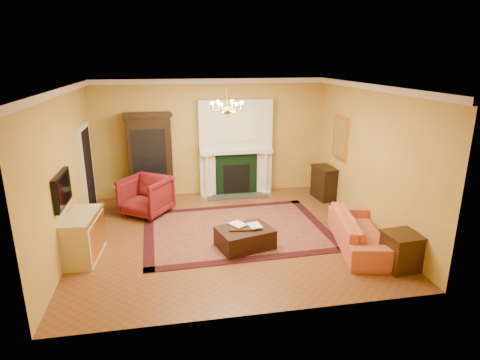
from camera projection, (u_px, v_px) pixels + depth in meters
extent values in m
cube|color=brown|center=(228.00, 235.00, 8.30)|extent=(6.00, 5.50, 0.02)
cube|color=silver|center=(227.00, 85.00, 7.42)|extent=(6.00, 5.50, 0.02)
cube|color=gold|center=(212.00, 138.00, 10.45)|extent=(6.00, 0.02, 3.00)
cube|color=gold|center=(259.00, 217.00, 5.26)|extent=(6.00, 0.02, 3.00)
cube|color=gold|center=(65.00, 172.00, 7.34)|extent=(0.02, 5.50, 3.00)
cube|color=gold|center=(370.00, 158.00, 8.38)|extent=(0.02, 5.50, 3.00)
cube|color=silver|center=(235.00, 148.00, 10.47)|extent=(1.90, 0.32, 2.50)
cube|color=silver|center=(236.00, 126.00, 10.14)|extent=(1.10, 0.01, 0.80)
cube|color=black|center=(236.00, 175.00, 10.52)|extent=(1.10, 0.02, 1.10)
cube|color=black|center=(237.00, 179.00, 10.54)|extent=(0.70, 0.02, 0.75)
cube|color=#333333|center=(237.00, 196.00, 10.56)|extent=(1.60, 0.50, 0.04)
cube|color=silver|center=(236.00, 151.00, 10.44)|extent=(1.90, 0.44, 0.10)
cylinder|color=silver|center=(207.00, 175.00, 10.36)|extent=(0.14, 0.14, 1.18)
cylinder|color=silver|center=(265.00, 172.00, 10.63)|extent=(0.14, 0.14, 1.18)
cube|color=white|center=(211.00, 81.00, 9.98)|extent=(6.00, 0.08, 0.12)
cube|color=white|center=(58.00, 92.00, 6.93)|extent=(0.08, 5.50, 0.12)
cube|color=white|center=(374.00, 87.00, 7.95)|extent=(0.08, 5.50, 0.12)
cube|color=silver|center=(87.00, 171.00, 9.08)|extent=(0.08, 1.05, 2.10)
cube|color=black|center=(89.00, 172.00, 9.09)|extent=(0.02, 0.85, 1.95)
cube|color=black|center=(62.00, 190.00, 6.83)|extent=(0.08, 0.95, 0.58)
cube|color=black|center=(65.00, 189.00, 6.84)|extent=(0.01, 0.85, 0.48)
cube|color=gold|center=(340.00, 138.00, 9.64)|extent=(0.05, 0.76, 1.05)
cube|color=white|center=(339.00, 138.00, 9.64)|extent=(0.01, 0.62, 0.90)
cylinder|color=gold|center=(227.00, 97.00, 7.48)|extent=(0.03, 0.03, 0.40)
sphere|color=gold|center=(227.00, 110.00, 7.55)|extent=(0.16, 0.16, 0.16)
sphere|color=#FFE5B2|center=(241.00, 103.00, 7.56)|extent=(0.07, 0.07, 0.07)
sphere|color=#FFE5B2|center=(232.00, 101.00, 7.76)|extent=(0.07, 0.07, 0.07)
sphere|color=#FFE5B2|center=(218.00, 102.00, 7.71)|extent=(0.07, 0.07, 0.07)
sphere|color=#FFE5B2|center=(212.00, 103.00, 7.46)|extent=(0.07, 0.07, 0.07)
sphere|color=#FFE5B2|center=(221.00, 105.00, 7.26)|extent=(0.07, 0.07, 0.07)
sphere|color=#FFE5B2|center=(236.00, 104.00, 7.31)|extent=(0.07, 0.07, 0.07)
cube|color=#4C1015|center=(236.00, 230.00, 8.50)|extent=(3.92, 3.00, 0.02)
cube|color=black|center=(150.00, 159.00, 10.06)|extent=(1.11, 0.61, 2.12)
imported|color=maroon|center=(146.00, 194.00, 9.22)|extent=(1.29, 1.28, 0.98)
cylinder|color=black|center=(124.00, 211.00, 9.48)|extent=(0.25, 0.25, 0.04)
cylinder|color=black|center=(123.00, 199.00, 9.39)|extent=(0.05, 0.05, 0.57)
cylinder|color=silver|center=(122.00, 187.00, 9.30)|extent=(0.36, 0.36, 0.03)
cube|color=beige|center=(83.00, 236.00, 7.22)|extent=(0.62, 1.16, 0.84)
imported|color=#B9503A|center=(361.00, 226.00, 7.66)|extent=(1.05, 2.21, 0.83)
cube|color=#36220E|center=(401.00, 252.00, 6.88)|extent=(0.58, 0.58, 0.62)
cube|color=black|center=(324.00, 183.00, 10.31)|extent=(0.50, 0.77, 0.81)
cube|color=black|center=(245.00, 238.00, 7.67)|extent=(1.16, 0.97, 0.37)
cube|color=black|center=(241.00, 227.00, 7.65)|extent=(0.51, 0.41, 0.03)
imported|color=gray|center=(233.00, 219.00, 7.58)|extent=(0.22, 0.14, 0.32)
imported|color=gray|center=(249.00, 219.00, 7.57)|extent=(0.23, 0.06, 0.31)
cylinder|color=gray|center=(213.00, 148.00, 10.31)|extent=(0.11, 0.11, 0.09)
cone|color=#0E3615|center=(213.00, 140.00, 10.24)|extent=(0.16, 0.16, 0.35)
cylinder|color=gray|center=(256.00, 146.00, 10.50)|extent=(0.12, 0.12, 0.10)
cone|color=#0E3615|center=(256.00, 137.00, 10.43)|extent=(0.17, 0.17, 0.37)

